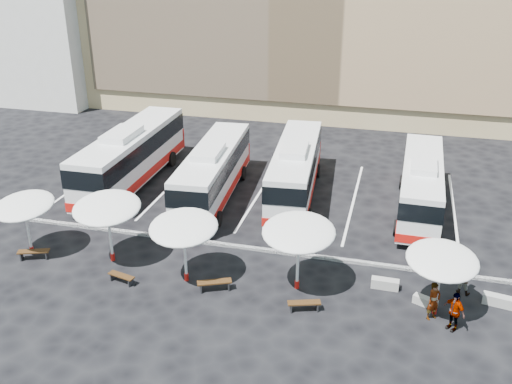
% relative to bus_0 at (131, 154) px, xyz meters
% --- Properties ---
extents(ground, '(120.00, 120.00, 0.00)m').
position_rel_bus_0_xyz_m(ground, '(8.59, -7.21, -2.02)').
color(ground, black).
rests_on(ground, ground).
extents(apartment_block, '(14.00, 14.00, 18.00)m').
position_rel_bus_0_xyz_m(apartment_block, '(-19.41, 20.79, 6.98)').
color(apartment_block, silver).
rests_on(apartment_block, ground).
extents(curb_divider, '(34.00, 0.25, 0.15)m').
position_rel_bus_0_xyz_m(curb_divider, '(8.59, -6.71, -1.95)').
color(curb_divider, black).
rests_on(curb_divider, ground).
extents(bay_lines, '(24.15, 12.00, 0.01)m').
position_rel_bus_0_xyz_m(bay_lines, '(8.59, 0.79, -2.02)').
color(bay_lines, white).
rests_on(bay_lines, ground).
extents(bus_0, '(3.05, 12.50, 3.96)m').
position_rel_bus_0_xyz_m(bus_0, '(0.00, 0.00, 0.00)').
color(bus_0, silver).
rests_on(bus_0, ground).
extents(bus_1, '(3.28, 11.52, 3.61)m').
position_rel_bus_0_xyz_m(bus_1, '(5.99, -0.96, -0.18)').
color(bus_1, silver).
rests_on(bus_1, ground).
extents(bus_2, '(3.37, 11.58, 3.62)m').
position_rel_bus_0_xyz_m(bus_2, '(10.85, 0.75, -0.17)').
color(bus_2, silver).
rests_on(bus_2, ground).
extents(bus_3, '(2.67, 10.82, 3.42)m').
position_rel_bus_0_xyz_m(bus_3, '(18.49, 0.44, -0.27)').
color(bus_3, silver).
rests_on(bus_3, ground).
extents(sunshade_0, '(3.33, 3.37, 3.19)m').
position_rel_bus_0_xyz_m(sunshade_0, '(-1.00, -9.96, 0.69)').
color(sunshade_0, silver).
rests_on(sunshade_0, ground).
extents(sunshade_1, '(4.02, 4.05, 3.48)m').
position_rel_bus_0_xyz_m(sunshade_1, '(3.45, -9.57, 0.94)').
color(sunshade_1, silver).
rests_on(sunshade_1, ground).
extents(sunshade_2, '(3.43, 3.47, 3.36)m').
position_rel_bus_0_xyz_m(sunshade_2, '(7.75, -10.36, 0.83)').
color(sunshade_2, silver).
rests_on(sunshade_2, ground).
extents(sunshade_3, '(3.55, 3.59, 3.49)m').
position_rel_bus_0_xyz_m(sunshade_3, '(13.00, -9.67, 0.94)').
color(sunshade_3, silver).
rests_on(sunshade_3, ground).
extents(sunshade_4, '(3.48, 3.51, 3.16)m').
position_rel_bus_0_xyz_m(sunshade_4, '(19.20, -10.10, 0.66)').
color(sunshade_4, silver).
rests_on(sunshade_4, ground).
extents(wood_bench_0, '(1.61, 0.94, 0.48)m').
position_rel_bus_0_xyz_m(wood_bench_0, '(-0.50, -10.47, -1.65)').
color(wood_bench_0, black).
rests_on(wood_bench_0, ground).
extents(wood_bench_1, '(1.42, 0.68, 0.42)m').
position_rel_bus_0_xyz_m(wood_bench_1, '(4.84, -11.34, -1.70)').
color(wood_bench_1, black).
rests_on(wood_bench_1, ground).
extents(wood_bench_2, '(1.64, 1.04, 0.49)m').
position_rel_bus_0_xyz_m(wood_bench_2, '(9.33, -10.83, -1.65)').
color(wood_bench_2, black).
rests_on(wood_bench_2, ground).
extents(wood_bench_3, '(1.51, 0.83, 0.45)m').
position_rel_bus_0_xyz_m(wood_bench_3, '(13.64, -11.35, -1.68)').
color(wood_bench_3, black).
rests_on(wood_bench_3, ground).
extents(conc_bench_0, '(1.28, 0.44, 0.48)m').
position_rel_bus_0_xyz_m(conc_bench_0, '(16.99, -8.64, -1.78)').
color(conc_bench_0, gray).
rests_on(conc_bench_0, ground).
extents(conc_bench_1, '(1.13, 0.77, 0.40)m').
position_rel_bus_0_xyz_m(conc_bench_1, '(18.81, -9.59, -1.82)').
color(conc_bench_1, gray).
rests_on(conc_bench_1, ground).
extents(conc_bench_2, '(1.34, 0.65, 0.48)m').
position_rel_bus_0_xyz_m(conc_bench_2, '(21.94, -8.74, -1.78)').
color(conc_bench_2, gray).
rests_on(conc_bench_2, ground).
extents(passenger_0, '(0.76, 0.74, 1.76)m').
position_rel_bus_0_xyz_m(passenger_0, '(19.07, -10.50, -1.14)').
color(passenger_0, black).
rests_on(passenger_0, ground).
extents(passenger_1, '(0.94, 0.82, 1.64)m').
position_rel_bus_0_xyz_m(passenger_1, '(20.45, -8.13, -1.20)').
color(passenger_1, black).
rests_on(passenger_1, ground).
extents(passenger_2, '(1.06, 1.04, 1.79)m').
position_rel_bus_0_xyz_m(passenger_2, '(19.87, -11.05, -1.13)').
color(passenger_2, black).
rests_on(passenger_2, ground).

